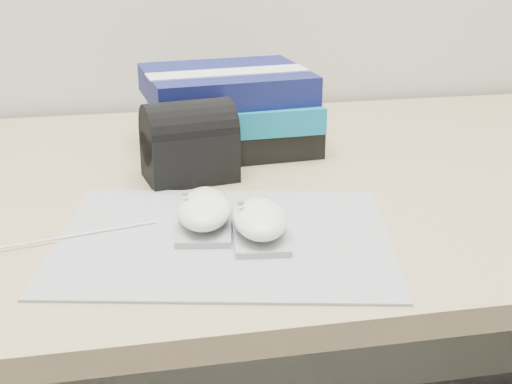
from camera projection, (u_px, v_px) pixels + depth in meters
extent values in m
cube|color=tan|center=(301.00, 184.00, 1.04)|extent=(1.60, 0.80, 0.03)
cube|color=tan|center=(253.00, 282.00, 1.52)|extent=(1.52, 0.03, 0.35)
cube|color=gray|center=(224.00, 238.00, 0.83)|extent=(0.44, 0.37, 0.00)
cube|color=#9E9EA1|center=(205.00, 225.00, 0.85)|extent=(0.08, 0.13, 0.01)
ellipsoid|color=white|center=(205.00, 208.00, 0.84)|extent=(0.08, 0.12, 0.03)
ellipsoid|color=gray|center=(185.00, 193.00, 0.83)|extent=(0.01, 0.01, 0.01)
cube|color=#9F9FA2|center=(260.00, 234.00, 0.82)|extent=(0.07, 0.12, 0.01)
ellipsoid|color=white|center=(260.00, 218.00, 0.82)|extent=(0.08, 0.12, 0.03)
ellipsoid|color=gray|center=(241.00, 203.00, 0.81)|extent=(0.01, 0.01, 0.01)
cylinder|color=white|center=(61.00, 238.00, 0.82)|extent=(0.22, 0.05, 0.00)
cube|color=black|center=(229.00, 134.00, 1.15)|extent=(0.27, 0.22, 0.04)
cube|color=#0E78A1|center=(232.00, 110.00, 1.13)|extent=(0.26, 0.21, 0.04)
cube|color=#11174F|center=(226.00, 84.00, 1.12)|extent=(0.27, 0.22, 0.04)
cube|color=silver|center=(228.00, 72.00, 1.09)|extent=(0.25, 0.08, 0.00)
cube|color=black|center=(189.00, 155.00, 1.01)|extent=(0.14, 0.11, 0.07)
cylinder|color=black|center=(189.00, 131.00, 0.99)|extent=(0.14, 0.11, 0.09)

